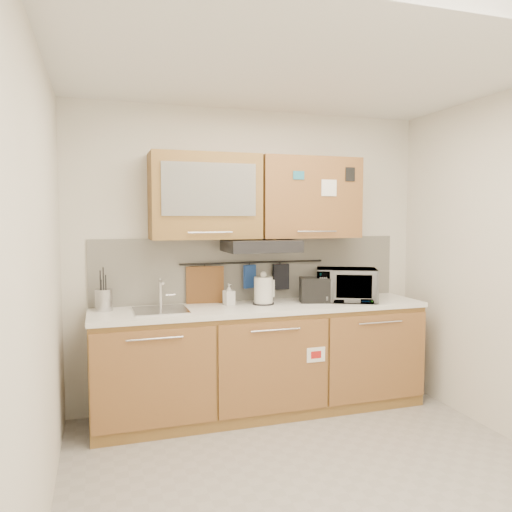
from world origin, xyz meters
TOP-DOWN VIEW (x-y plane):
  - floor at (0.00, 0.00)m, footprint 3.20×3.20m
  - ceiling at (0.00, 0.00)m, footprint 3.20×3.20m
  - wall_back at (0.00, 1.50)m, footprint 3.20×0.00m
  - wall_left at (-1.60, 0.00)m, footprint 0.00×3.00m
  - base_cabinet at (0.00, 1.19)m, footprint 2.80×0.64m
  - countertop at (0.00, 1.19)m, footprint 2.82×0.62m
  - backsplash at (0.00, 1.49)m, footprint 2.80×0.02m
  - upper_cabinets at (-0.00, 1.32)m, footprint 1.82×0.37m
  - range_hood at (0.00, 1.25)m, footprint 0.60×0.46m
  - sink at (-0.85, 1.21)m, footprint 0.42×0.40m
  - utensil_rail at (0.00, 1.45)m, footprint 1.30×0.02m
  - utensil_crock at (-1.28, 1.34)m, footprint 0.14×0.14m
  - kettle at (0.02, 1.24)m, footprint 0.21×0.20m
  - toaster at (0.50, 1.20)m, footprint 0.32×0.24m
  - microwave at (0.78, 1.18)m, footprint 0.62×0.53m
  - soap_bottle at (-0.27, 1.29)m, footprint 0.10×0.10m
  - cutting_board at (-0.44, 1.44)m, footprint 0.32×0.06m
  - oven_mitt at (-0.04, 1.44)m, footprint 0.12×0.08m
  - dark_pouch at (0.25, 1.44)m, footprint 0.15×0.04m
  - pot_holder at (0.24, 1.44)m, footprint 0.12×0.03m

SIDE VIEW (x-z plane):
  - floor at x=0.00m, z-range 0.00..0.00m
  - base_cabinet at x=0.00m, z-range -0.03..0.85m
  - countertop at x=0.00m, z-range 0.88..0.92m
  - sink at x=-0.85m, z-range 0.79..1.05m
  - utensil_crock at x=-1.28m, z-range 0.84..1.18m
  - soap_bottle at x=-0.27m, z-range 0.92..1.10m
  - toaster at x=0.50m, z-range 0.92..1.14m
  - kettle at x=0.02m, z-range 0.89..1.17m
  - cutting_board at x=-0.44m, z-range 0.84..1.24m
  - microwave at x=0.78m, z-range 0.92..1.21m
  - dark_pouch at x=0.25m, z-range 1.01..1.24m
  - oven_mitt at x=-0.04m, z-range 1.04..1.24m
  - pot_holder at x=0.24m, z-range 1.10..1.24m
  - backsplash at x=0.00m, z-range 0.92..1.48m
  - utensil_rail at x=0.00m, z-range 1.25..1.27m
  - wall_left at x=-1.60m, z-range -0.20..2.80m
  - wall_back at x=0.00m, z-range -0.30..2.90m
  - range_hood at x=0.00m, z-range 1.37..1.47m
  - upper_cabinets at x=0.00m, z-range 1.48..2.18m
  - ceiling at x=0.00m, z-range 2.60..2.60m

